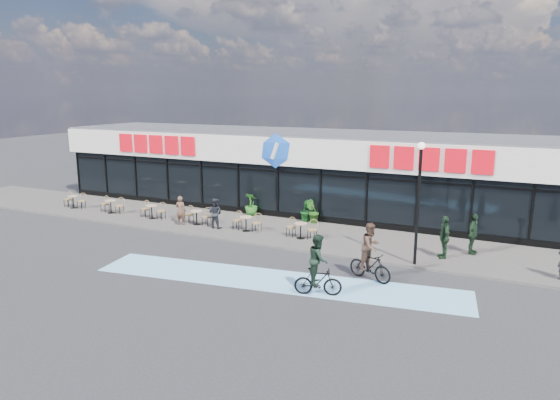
% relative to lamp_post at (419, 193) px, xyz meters
% --- Properties ---
extents(ground, '(120.00, 120.00, 0.00)m').
position_rel_lamp_post_xyz_m(ground, '(-8.36, -2.30, -3.02)').
color(ground, '#28282B').
rests_on(ground, ground).
extents(sidewalk, '(44.00, 5.00, 0.10)m').
position_rel_lamp_post_xyz_m(sidewalk, '(-8.36, 2.20, -2.97)').
color(sidewalk, '#544F4A').
rests_on(sidewalk, ground).
extents(bike_lane, '(14.17, 4.13, 0.01)m').
position_rel_lamp_post_xyz_m(bike_lane, '(-4.36, -3.80, -3.02)').
color(bike_lane, '#7EC1EF').
rests_on(bike_lane, ground).
extents(building, '(30.60, 6.57, 4.75)m').
position_rel_lamp_post_xyz_m(building, '(-8.36, 7.63, -0.69)').
color(building, black).
rests_on(building, ground).
extents(lamp_post, '(0.28, 0.28, 4.89)m').
position_rel_lamp_post_xyz_m(lamp_post, '(0.00, 0.00, 0.00)').
color(lamp_post, black).
rests_on(lamp_post, sidewalk).
extents(bistro_set_0, '(1.54, 0.62, 0.90)m').
position_rel_lamp_post_xyz_m(bistro_set_0, '(-20.30, 1.45, -2.47)').
color(bistro_set_0, tan).
rests_on(bistro_set_0, sidewalk).
extents(bistro_set_1, '(1.54, 0.62, 0.90)m').
position_rel_lamp_post_xyz_m(bistro_set_1, '(-17.35, 1.45, -2.47)').
color(bistro_set_1, tan).
rests_on(bistro_set_1, sidewalk).
extents(bistro_set_2, '(1.54, 0.62, 0.90)m').
position_rel_lamp_post_xyz_m(bistro_set_2, '(-14.41, 1.45, -2.47)').
color(bistro_set_2, tan).
rests_on(bistro_set_2, sidewalk).
extents(bistro_set_3, '(1.54, 0.62, 0.90)m').
position_rel_lamp_post_xyz_m(bistro_set_3, '(-11.46, 1.45, -2.47)').
color(bistro_set_3, tan).
rests_on(bistro_set_3, sidewalk).
extents(bistro_set_4, '(1.54, 0.62, 0.90)m').
position_rel_lamp_post_xyz_m(bistro_set_4, '(-8.51, 1.45, -2.47)').
color(bistro_set_4, tan).
rests_on(bistro_set_4, sidewalk).
extents(bistro_set_5, '(1.54, 0.62, 0.90)m').
position_rel_lamp_post_xyz_m(bistro_set_5, '(-5.56, 1.45, -2.47)').
color(bistro_set_5, tan).
rests_on(bistro_set_5, sidewalk).
extents(potted_plant_left, '(0.78, 0.78, 1.26)m').
position_rel_lamp_post_xyz_m(potted_plant_left, '(-9.85, 4.35, -2.29)').
color(potted_plant_left, '#235D1A').
rests_on(potted_plant_left, sidewalk).
extents(potted_plant_mid, '(0.80, 0.71, 1.25)m').
position_rel_lamp_post_xyz_m(potted_plant_mid, '(-6.50, 4.39, -2.30)').
color(potted_plant_mid, '#164F1C').
rests_on(potted_plant_mid, sidewalk).
extents(potted_plant_right, '(0.87, 0.84, 1.24)m').
position_rel_lamp_post_xyz_m(potted_plant_right, '(-6.13, 4.27, -2.30)').
color(potted_plant_right, '#224E16').
rests_on(potted_plant_right, sidewalk).
extents(patron_left, '(0.62, 0.47, 1.53)m').
position_rel_lamp_post_xyz_m(patron_left, '(-12.17, 0.97, -2.16)').
color(patron_left, brown).
rests_on(patron_left, sidewalk).
extents(patron_right, '(0.76, 0.59, 1.55)m').
position_rel_lamp_post_xyz_m(patron_right, '(-10.20, 1.19, -2.15)').
color(patron_right, black).
rests_on(patron_right, sidewalk).
extents(pedestrian_a, '(0.81, 1.13, 1.79)m').
position_rel_lamp_post_xyz_m(pedestrian_a, '(0.91, 1.32, -2.03)').
color(pedestrian_a, '#1D341F').
rests_on(pedestrian_a, sidewalk).
extents(pedestrian_b, '(0.58, 1.08, 1.76)m').
position_rel_lamp_post_xyz_m(pedestrian_b, '(1.94, 2.38, -2.05)').
color(pedestrian_b, black).
rests_on(pedestrian_b, sidewalk).
extents(cyclist_a, '(1.71, 0.99, 2.17)m').
position_rel_lamp_post_xyz_m(cyclist_a, '(-2.45, -4.40, -2.08)').
color(cyclist_a, black).
rests_on(cyclist_a, ground).
extents(cyclist_b, '(1.89, 1.10, 2.20)m').
position_rel_lamp_post_xyz_m(cyclist_b, '(-1.22, -2.26, -2.09)').
color(cyclist_b, black).
rests_on(cyclist_b, ground).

